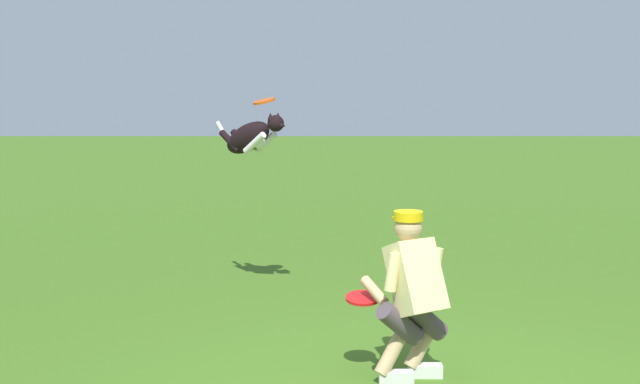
{
  "coord_description": "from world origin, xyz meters",
  "views": [
    {
      "loc": [
        0.65,
        5.18,
        2.23
      ],
      "look_at": [
        0.65,
        -1.94,
        1.28
      ],
      "focal_mm": 45.37,
      "sensor_mm": 36.0,
      "label": 1
    }
  ],
  "objects": [
    {
      "name": "person",
      "position": [
        -0.04,
        -0.72,
        0.7
      ],
      "size": [
        0.71,
        0.54,
        1.29
      ],
      "rotation": [
        0.0,
        0.0,
        -1.01
      ],
      "color": "silver",
      "rests_on": "ground_plane"
    },
    {
      "name": "dog",
      "position": [
        1.37,
        -3.24,
        1.69
      ],
      "size": [
        0.82,
        0.73,
        0.52
      ],
      "rotation": [
        0.0,
        0.0,
        2.42
      ],
      "color": "black"
    },
    {
      "name": "frisbee_flying",
      "position": [
        1.22,
        -3.09,
        2.07
      ],
      "size": [
        0.31,
        0.31,
        0.08
      ],
      "primitive_type": "cylinder",
      "rotation": [
        -0.0,
        0.25,
        0.53
      ],
      "color": "#E0510D"
    },
    {
      "name": "frisbee_held",
      "position": [
        0.32,
        -0.85,
        0.61
      ],
      "size": [
        0.3,
        0.3,
        0.07
      ],
      "primitive_type": "cylinder",
      "rotation": [
        -0.16,
        -0.01,
        6.15
      ],
      "color": "red",
      "rests_on": "person"
    }
  ]
}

